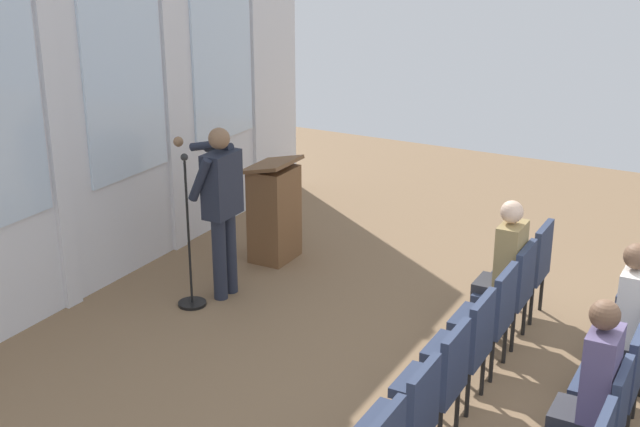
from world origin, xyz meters
The scene contains 16 objects.
rear_partition centered at (0.04, 5.51, 1.98)m, with size 8.64×0.14×3.88m.
speaker centered at (0.78, 4.27, 1.01)m, with size 0.52×0.69×1.74m.
mic_stand centered at (0.42, 4.42, 0.34)m, with size 0.28×0.28×1.55m.
lectern centered at (1.84, 4.32, 0.55)m, with size 0.60×0.48×1.16m.
chair_r0_c1 centered at (-1.18, 1.45, 0.53)m, with size 0.46×0.44×0.94m.
chair_r0_c2 centered at (-0.59, 1.45, 0.53)m, with size 0.46×0.44×0.94m.
chair_r0_c3 centered at (0.00, 1.45, 0.53)m, with size 0.46×0.44×0.94m.
chair_r0_c4 centered at (0.59, 1.45, 0.53)m, with size 0.46×0.44×0.94m.
chair_r0_c5 centered at (1.18, 1.45, 0.53)m, with size 0.46×0.44×0.94m.
audience_r0_c5 centered at (1.18, 1.53, 0.74)m, with size 0.36×0.39×1.34m.
chair_r0_c6 centered at (1.77, 1.45, 0.53)m, with size 0.46×0.44×0.94m.
chair_r1_c2 centered at (-0.59, 0.32, 0.53)m, with size 0.46×0.44×0.94m.
audience_r1_c2 centered at (-0.59, 0.40, 0.77)m, with size 0.36×0.39×1.39m.
chair_r1_c3 centered at (0.00, 0.32, 0.53)m, with size 0.46×0.44×0.94m.
chair_r1_c4 centered at (0.59, 0.32, 0.53)m, with size 0.46×0.44×0.94m.
audience_r1_c4 centered at (0.59, 0.40, 0.75)m, with size 0.36×0.39×1.36m.
Camera 1 is at (-5.85, -0.42, 3.77)m, focal length 48.99 mm.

